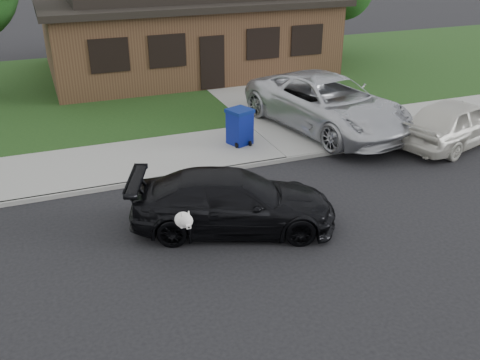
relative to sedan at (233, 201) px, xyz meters
name	(u,v)px	position (x,y,z in m)	size (l,w,h in m)	color
ground	(199,248)	(-0.99, -0.55, -0.66)	(120.00, 120.00, 0.00)	black
sidewalk	(148,159)	(-0.99, 4.45, -0.60)	(60.00, 3.00, 0.12)	gray
curb	(160,179)	(-0.99, 2.95, -0.60)	(60.00, 0.12, 0.12)	gray
lawn	(106,88)	(-0.99, 12.45, -0.59)	(60.00, 13.00, 0.13)	#193814
driveway	(267,92)	(5.01, 9.45, -0.59)	(4.50, 13.00, 0.14)	gray
sedan	(233,201)	(0.00, 0.00, 0.00)	(4.88, 3.30, 1.31)	black
minivan	(327,103)	(5.00, 4.67, 0.33)	(2.81, 6.10, 1.69)	silver
white_compact	(456,122)	(8.16, 2.30, 0.07)	(1.72, 4.28, 1.46)	silver
recycling_bin	(240,126)	(1.89, 4.47, 0.02)	(0.85, 0.85, 1.10)	navy
house	(184,24)	(3.01, 14.44, 1.48)	(12.60, 8.60, 4.65)	#422B1C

